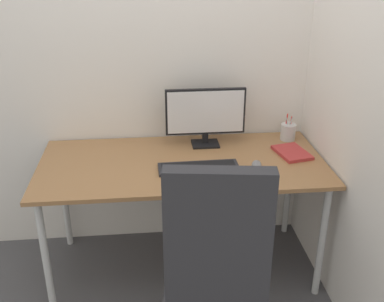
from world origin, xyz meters
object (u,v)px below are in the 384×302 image
at_px(monitor, 205,114).
at_px(notebook, 292,153).
at_px(mouse, 257,165).
at_px(keyboard, 199,168).
at_px(office_chair, 216,278).
at_px(pen_holder, 288,132).

relative_size(monitor, notebook, 2.09).
height_order(mouse, notebook, mouse).
relative_size(monitor, mouse, 4.53).
xyz_separation_m(mouse, notebook, (0.26, 0.17, -0.01)).
height_order(keyboard, mouse, mouse).
height_order(keyboard, notebook, same).
relative_size(mouse, notebook, 0.46).
height_order(office_chair, monitor, office_chair).
xyz_separation_m(monitor, notebook, (0.50, -0.20, -0.19)).
bearing_deg(keyboard, office_chair, -90.85).
distance_m(monitor, pen_holder, 0.56).
distance_m(office_chair, keyboard, 0.77).
relative_size(office_chair, pen_holder, 7.00).
bearing_deg(keyboard, monitor, 76.97).
xyz_separation_m(mouse, pen_holder, (0.30, 0.40, 0.03)).
height_order(monitor, notebook, monitor).
distance_m(keyboard, pen_holder, 0.73).
bearing_deg(monitor, keyboard, -103.03).
relative_size(office_chair, keyboard, 2.62).
bearing_deg(notebook, mouse, -158.70).
bearing_deg(pen_holder, office_chair, -119.50).
height_order(keyboard, pen_holder, pen_holder).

